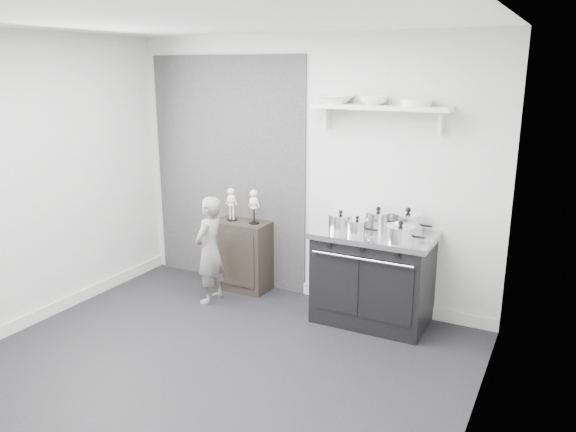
# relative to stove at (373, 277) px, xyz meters

# --- Properties ---
(ground) EXTENTS (4.00, 4.00, 0.00)m
(ground) POSITION_rel_stove_xyz_m (-0.87, -1.48, -0.45)
(ground) COLOR black
(ground) RESTS_ON ground
(room_shell) EXTENTS (4.02, 3.62, 2.71)m
(room_shell) POSITION_rel_stove_xyz_m (-0.96, -1.33, 1.19)
(room_shell) COLOR silver
(room_shell) RESTS_ON ground
(wall_shelf) EXTENTS (1.30, 0.26, 0.24)m
(wall_shelf) POSITION_rel_stove_xyz_m (-0.07, 0.20, 1.56)
(wall_shelf) COLOR silver
(wall_shelf) RESTS_ON room_shell
(stove) EXTENTS (1.11, 0.69, 0.89)m
(stove) POSITION_rel_stove_xyz_m (0.00, 0.00, 0.00)
(stove) COLOR black
(stove) RESTS_ON ground
(side_cabinet) EXTENTS (0.59, 0.34, 0.76)m
(side_cabinet) POSITION_rel_stove_xyz_m (-1.53, 0.13, -0.07)
(side_cabinet) COLOR black
(side_cabinet) RESTS_ON ground
(child) EXTENTS (0.27, 0.41, 1.12)m
(child) POSITION_rel_stove_xyz_m (-1.65, -0.32, 0.11)
(child) COLOR slate
(child) RESTS_ON ground
(pot_front_left) EXTENTS (0.31, 0.23, 0.20)m
(pot_front_left) POSITION_rel_stove_xyz_m (-0.30, -0.10, 0.52)
(pot_front_left) COLOR silver
(pot_front_left) RESTS_ON stove
(pot_back_left) EXTENTS (0.34, 0.25, 0.21)m
(pot_back_left) POSITION_rel_stove_xyz_m (-0.02, 0.14, 0.53)
(pot_back_left) COLOR silver
(pot_back_left) RESTS_ON stove
(pot_back_right) EXTENTS (0.37, 0.28, 0.24)m
(pot_back_right) POSITION_rel_stove_xyz_m (0.27, 0.13, 0.54)
(pot_back_right) COLOR silver
(pot_back_right) RESTS_ON stove
(pot_front_right) EXTENTS (0.34, 0.26, 0.20)m
(pot_front_right) POSITION_rel_stove_xyz_m (0.30, -0.19, 0.52)
(pot_front_right) COLOR silver
(pot_front_right) RESTS_ON stove
(pot_front_center) EXTENTS (0.29, 0.21, 0.18)m
(pot_front_center) POSITION_rel_stove_xyz_m (-0.12, -0.14, 0.51)
(pot_front_center) COLOR silver
(pot_front_center) RESTS_ON stove
(skeleton_full) EXTENTS (0.12, 0.07, 0.41)m
(skeleton_full) POSITION_rel_stove_xyz_m (-1.66, 0.13, 0.52)
(skeleton_full) COLOR beige
(skeleton_full) RESTS_ON side_cabinet
(skeleton_torso) EXTENTS (0.12, 0.08, 0.42)m
(skeleton_torso) POSITION_rel_stove_xyz_m (-1.38, 0.13, 0.53)
(skeleton_torso) COLOR beige
(skeleton_torso) RESTS_ON side_cabinet
(bowl_large) EXTENTS (0.31, 0.31, 0.08)m
(bowl_large) POSITION_rel_stove_xyz_m (-0.49, 0.19, 1.63)
(bowl_large) COLOR white
(bowl_large) RESTS_ON wall_shelf
(bowl_small) EXTENTS (0.25, 0.25, 0.08)m
(bowl_small) POSITION_rel_stove_xyz_m (-0.13, 0.19, 1.63)
(bowl_small) COLOR white
(bowl_small) RESTS_ON wall_shelf
(plate_stack) EXTENTS (0.27, 0.27, 0.06)m
(plate_stack) POSITION_rel_stove_xyz_m (0.27, 0.19, 1.62)
(plate_stack) COLOR white
(plate_stack) RESTS_ON wall_shelf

